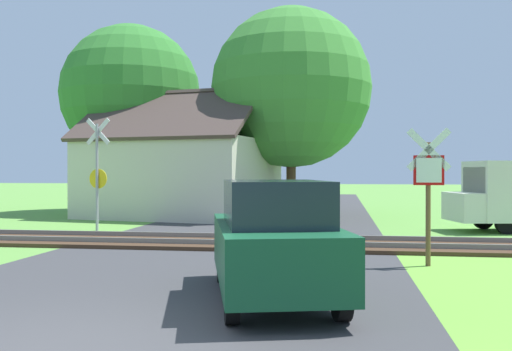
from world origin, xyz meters
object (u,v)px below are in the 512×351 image
tree_center (291,88)px  parked_car (273,240)px  crossing_sign_far (97,169)px  house (182,174)px  stop_sign_near (428,184)px  tree_left (131,95)px

tree_center → parked_car: tree_center is taller
crossing_sign_far → house: bearing=90.5°
parked_car → stop_sign_near: bearing=36.8°
tree_left → parked_car: size_ratio=2.06×
stop_sign_near → tree_left: size_ratio=0.32×
stop_sign_near → parked_car: size_ratio=0.65×
crossing_sign_far → tree_center: tree_center is taller
stop_sign_near → tree_left: (-11.57, 13.95, 3.89)m
house → parked_car: 16.29m
house → tree_left: size_ratio=0.96×
house → tree_center: (4.61, 0.94, 3.72)m
stop_sign_near → tree_left: 18.54m
crossing_sign_far → tree_center: 9.80m
tree_left → tree_center: bearing=-8.8°
crossing_sign_far → house: (1.03, 6.26, -0.19)m
stop_sign_near → tree_center: (-3.87, 12.76, 3.86)m
tree_center → crossing_sign_far: bearing=-128.1°
stop_sign_near → tree_center: bearing=-73.2°
tree_center → tree_left: tree_center is taller
crossing_sign_far → tree_left: (-2.07, 8.39, 3.56)m
house → tree_center: tree_center is taller
crossing_sign_far → tree_left: tree_left is taller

